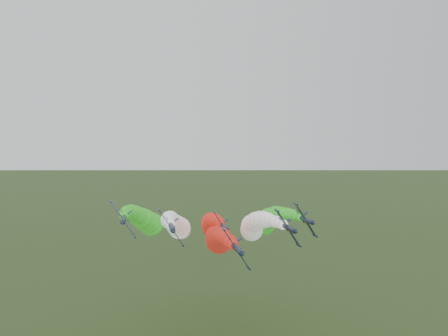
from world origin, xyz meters
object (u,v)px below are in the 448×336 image
Objects in this scene: jet_inner_right at (254,225)px; jet_trail at (212,225)px; jet_lead at (218,239)px; jet_outer_right at (268,220)px; jet_outer_left at (143,219)px; jet_inner_left at (175,225)px.

jet_trail is (-10.28, 18.30, -2.86)m from jet_inner_right.
jet_lead is 1.00× the size of jet_outer_right.
jet_inner_right is at bearing -12.24° from jet_outer_left.
jet_inner_left is 10.67m from jet_outer_left.
jet_outer_right is at bearing -30.27° from jet_trail.
jet_outer_left reaches higher than jet_lead.
jet_outer_right is 20.25m from jet_trail.
jet_inner_left reaches higher than jet_trail.
jet_inner_left reaches higher than jet_outer_right.
jet_outer_left is 41.07m from jet_outer_right.
jet_lead is 1.01× the size of jet_inner_left.
jet_trail is at bearing 47.38° from jet_inner_left.
jet_trail is (14.03, 15.25, -3.35)m from jet_inner_left.
jet_trail is (23.71, 10.93, -4.57)m from jet_outer_left.
jet_lead is at bearing -32.46° from jet_outer_left.
jet_outer_right reaches higher than jet_inner_right.
jet_lead is 1.00× the size of jet_inner_right.
jet_inner_right is 1.00× the size of jet_outer_right.
jet_lead reaches higher than jet_trail.
jet_inner_left is 0.99× the size of jet_outer_right.
jet_trail is at bearing 149.73° from jet_outer_right.
jet_outer_right is 1.00× the size of jet_trail.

